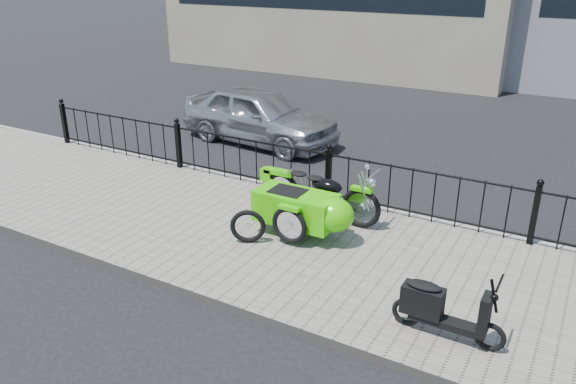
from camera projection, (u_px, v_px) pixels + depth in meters
The scene contains 8 objects.
ground at pixel (293, 233), 9.37m from camera, with size 120.00×120.00×0.00m, color black.
sidewalk at pixel (278, 242), 8.94m from camera, with size 30.00×3.80×0.12m, color slate.
curb at pixel (331, 200), 10.50m from camera, with size 30.00×0.10×0.12m, color gray.
iron_fence at pixel (328, 176), 10.18m from camera, with size 14.11×0.11×1.08m.
motorcycle_sidecar at pixel (310, 206), 8.91m from camera, with size 2.28×1.48×0.98m.
scooter at pixel (440, 309), 6.50m from camera, with size 1.34×0.39×0.91m.
spare_tire at pixel (248, 226), 8.68m from camera, with size 0.56×0.56×0.08m, color black.
sedan_car at pixel (259, 115), 13.71m from camera, with size 1.63×4.05×1.38m, color #A9ABB0.
Camera 1 is at (4.09, -7.32, 4.22)m, focal length 35.00 mm.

